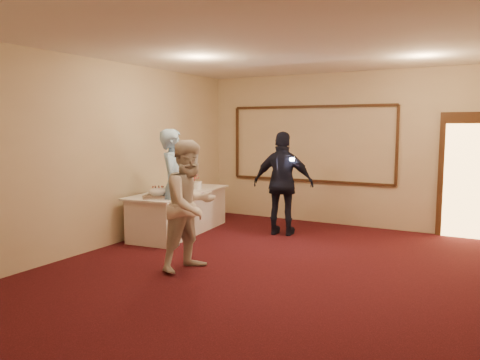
% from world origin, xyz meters
% --- Properties ---
extents(floor, '(7.00, 7.00, 0.00)m').
position_xyz_m(floor, '(0.00, 0.00, 0.00)').
color(floor, black).
rests_on(floor, ground).
extents(room_walls, '(6.04, 7.04, 3.02)m').
position_xyz_m(room_walls, '(0.00, 0.00, 2.03)').
color(room_walls, beige).
rests_on(room_walls, floor).
extents(wall_molding, '(3.45, 0.04, 1.55)m').
position_xyz_m(wall_molding, '(-0.80, 3.47, 1.60)').
color(wall_molding, '#34220F').
rests_on(wall_molding, room_walls).
extents(doorway, '(1.05, 0.07, 2.20)m').
position_xyz_m(doorway, '(2.15, 3.45, 1.08)').
color(doorway, '#34220F').
rests_on(doorway, floor).
extents(buffet_table, '(1.16, 2.45, 0.77)m').
position_xyz_m(buffet_table, '(-2.54, 1.36, 0.39)').
color(buffet_table, white).
rests_on(buffet_table, floor).
extents(pavlova_tray, '(0.51, 0.57, 0.19)m').
position_xyz_m(pavlova_tray, '(-2.35, 0.51, 0.85)').
color(pavlova_tray, silver).
rests_on(pavlova_tray, buffet_table).
extents(cupcake_stand, '(0.28, 0.28, 0.41)m').
position_xyz_m(cupcake_stand, '(-2.79, 2.19, 0.92)').
color(cupcake_stand, '#CE4752').
rests_on(cupcake_stand, buffet_table).
extents(plate_stack_a, '(0.20, 0.20, 0.16)m').
position_xyz_m(plate_stack_a, '(-2.62, 1.38, 0.85)').
color(plate_stack_a, white).
rests_on(plate_stack_a, buffet_table).
extents(plate_stack_b, '(0.18, 0.18, 0.15)m').
position_xyz_m(plate_stack_b, '(-2.41, 1.75, 0.84)').
color(plate_stack_b, white).
rests_on(plate_stack_b, buffet_table).
extents(tart, '(0.27, 0.27, 0.06)m').
position_xyz_m(tart, '(-2.34, 1.00, 0.80)').
color(tart, white).
rests_on(tart, buffet_table).
extents(man, '(0.70, 0.82, 1.91)m').
position_xyz_m(man, '(-2.15, 0.68, 0.96)').
color(man, '#92C3F5').
rests_on(man, floor).
extents(woman, '(0.85, 0.99, 1.77)m').
position_xyz_m(woman, '(-1.07, -0.39, 0.89)').
color(woman, silver).
rests_on(woman, floor).
extents(guest, '(1.16, 0.64, 1.86)m').
position_xyz_m(guest, '(-0.81, 2.12, 0.93)').
color(guest, black).
rests_on(guest, floor).
extents(camera_flash, '(0.08, 0.06, 0.05)m').
position_xyz_m(camera_flash, '(-0.58, 1.97, 1.38)').
color(camera_flash, white).
rests_on(camera_flash, guest).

